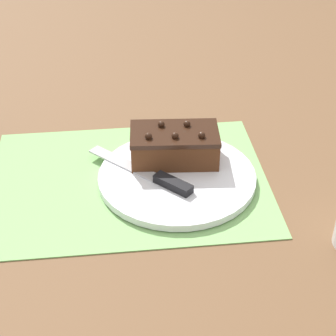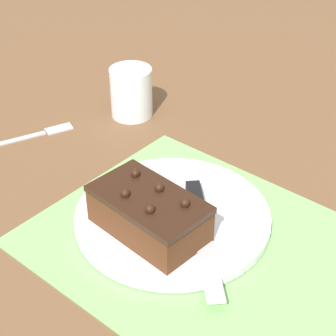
# 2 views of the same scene
# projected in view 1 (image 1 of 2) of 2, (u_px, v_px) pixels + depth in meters

# --- Properties ---
(ground_plane) EXTENTS (3.00, 3.00, 0.00)m
(ground_plane) POSITION_uv_depth(u_px,v_px,m) (129.00, 181.00, 0.94)
(ground_plane) COLOR brown
(placemat_woven) EXTENTS (0.46, 0.34, 0.00)m
(placemat_woven) POSITION_uv_depth(u_px,v_px,m) (129.00, 180.00, 0.94)
(placemat_woven) COLOR #7AB266
(placemat_woven) RESTS_ON ground_plane
(cake_plate) EXTENTS (0.26, 0.26, 0.01)m
(cake_plate) POSITION_uv_depth(u_px,v_px,m) (177.00, 177.00, 0.93)
(cake_plate) COLOR white
(cake_plate) RESTS_ON placemat_woven
(chocolate_cake) EXTENTS (0.15, 0.10, 0.06)m
(chocolate_cake) POSITION_uv_depth(u_px,v_px,m) (174.00, 145.00, 0.95)
(chocolate_cake) COLOR #512D19
(chocolate_cake) RESTS_ON cake_plate
(serving_knife) EXTENTS (0.17, 0.16, 0.01)m
(serving_knife) POSITION_uv_depth(u_px,v_px,m) (156.00, 177.00, 0.91)
(serving_knife) COLOR black
(serving_knife) RESTS_ON cake_plate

